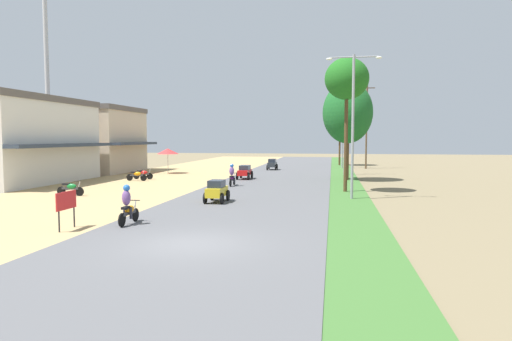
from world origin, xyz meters
TOP-DOWN VIEW (x-y plane):
  - ground_plane at (0.00, 0.00)m, footprint 180.00×180.00m
  - road_strip at (0.00, 0.00)m, footprint 9.00×140.00m
  - median_strip at (5.70, 0.00)m, footprint 2.40×140.00m
  - shophouse_near at (-19.97, 17.52)m, footprint 8.41×12.38m
  - shophouse_mid at (-19.98, 29.30)m, footprint 8.90×8.89m
  - radio_mast at (-23.68, 26.72)m, footprint 1.10×1.10m
  - parked_motorbike_nearest at (-11.32, 10.86)m, footprint 1.80×0.54m
  - parked_motorbike_second at (-11.46, 20.60)m, footprint 1.80×0.54m
  - parked_motorbike_third at (-11.54, 22.08)m, footprint 1.80×0.54m
  - street_signboard at (-5.56, 1.52)m, footprint 0.06×1.30m
  - vendor_umbrella at (-11.79, 28.62)m, footprint 2.20×2.20m
  - median_tree_nearest at (5.52, 16.04)m, footprint 2.90×2.90m
  - median_tree_second at (5.87, 24.49)m, footprint 4.21×4.21m
  - median_tree_third at (5.57, 45.58)m, footprint 3.80×3.80m
  - streetlamp_near at (5.80, 12.52)m, footprint 3.16×0.20m
  - streetlamp_mid at (5.80, 30.22)m, footprint 3.16×0.20m
  - streetlamp_far at (5.80, 40.07)m, footprint 3.16×0.20m
  - utility_pole_near at (8.56, 39.85)m, footprint 1.80×0.20m
  - car_hatchback_yellow at (-1.67, 9.65)m, footprint 1.04×2.00m
  - car_sedan_red at (-2.86, 23.63)m, footprint 1.10×2.26m
  - car_hatchback_charcoal at (-2.01, 35.20)m, footprint 1.04×2.00m
  - motorbike_foreground_rider at (-3.64, 2.84)m, footprint 0.54×1.80m
  - motorbike_ahead_second at (-2.70, 17.99)m, footprint 0.54×1.80m

SIDE VIEW (x-z plane):
  - ground_plane at x=0.00m, z-range 0.00..0.00m
  - median_strip at x=5.70m, z-range 0.00..0.06m
  - road_strip at x=0.00m, z-range 0.00..0.08m
  - parked_motorbike_nearest at x=-11.32m, z-range 0.08..1.02m
  - parked_motorbike_second at x=-11.46m, z-range 0.08..1.02m
  - parked_motorbike_third at x=-11.54m, z-range 0.08..1.02m
  - car_sedan_red at x=-2.86m, z-range 0.15..1.34m
  - car_hatchback_yellow at x=-1.67m, z-range 0.13..1.36m
  - car_hatchback_charcoal at x=-2.01m, z-range 0.13..1.36m
  - motorbike_foreground_rider at x=-3.64m, z-range 0.03..1.69m
  - motorbike_ahead_second at x=-2.70m, z-range 0.03..1.69m
  - street_signboard at x=-5.56m, z-range 0.36..1.86m
  - vendor_umbrella at x=-11.79m, z-range 1.05..3.57m
  - shophouse_near at x=-19.97m, z-range 0.01..6.91m
  - shophouse_mid at x=-19.98m, z-range 0.01..6.91m
  - streetlamp_mid at x=5.80m, z-range 0.66..8.88m
  - streetlamp_far at x=5.80m, z-range 0.66..9.02m
  - streetlamp_near at x=5.80m, z-range 0.66..9.07m
  - utility_pole_near at x=8.56m, z-range 0.19..10.18m
  - median_tree_second at x=5.87m, z-range 1.60..9.94m
  - median_tree_third at x=5.57m, z-range 2.27..11.22m
  - median_tree_nearest at x=5.52m, z-range 3.04..11.90m
  - radio_mast at x=-23.68m, z-range 3.15..27.36m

